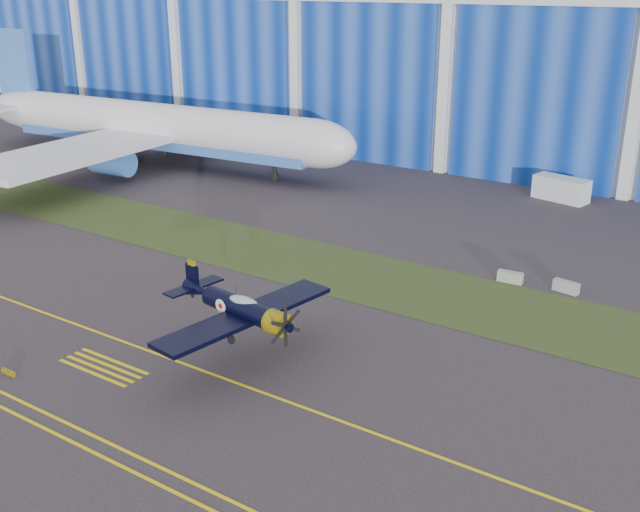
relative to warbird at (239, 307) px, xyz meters
The scene contains 11 objects.
ground 12.24m from the warbird, 12.91° to the left, with size 260.00×260.00×0.00m, color #383037.
grass_median 20.46m from the warbird, 55.59° to the left, with size 260.00×10.00×0.02m, color #475128.
taxiway_centreline 12.19m from the warbird, 11.89° to the right, with size 200.00×0.20×0.02m, color yellow.
hold_short_ladder 9.36m from the warbird, 140.34° to the right, with size 6.00×2.40×0.02m, color yellow, non-canonical shape.
guard_board_left 14.61m from the warbird, 138.53° to the right, with size 1.20×0.15×0.35m, color yellow.
warbird is the anchor object (origin of this frame).
jetliner 56.45m from the warbird, 140.20° to the left, with size 68.11×59.25×22.27m.
shipping_container 48.10m from the warbird, 83.15° to the left, with size 5.86×2.34×2.54m, color silver.
cart 71.17m from the warbird, 137.21° to the left, with size 1.85×1.11×1.11m, color white.
barrier_a 24.19m from the warbird, 66.45° to the left, with size 2.00×0.60×0.90m, color gray.
barrier_b 26.60m from the warbird, 58.30° to the left, with size 2.00×0.60×0.90m, color #949596.
Camera 1 is at (16.25, -34.98, 22.85)m, focal length 42.00 mm.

